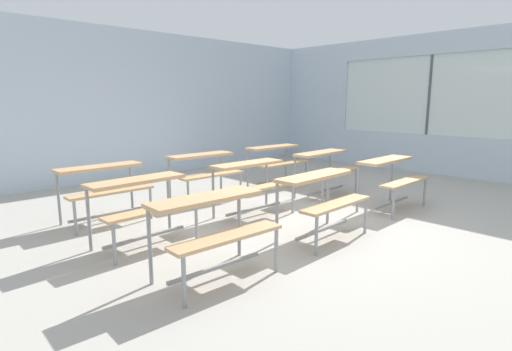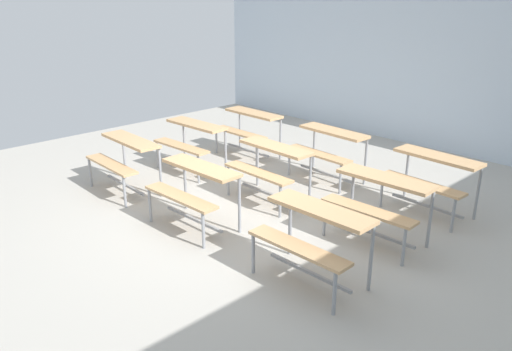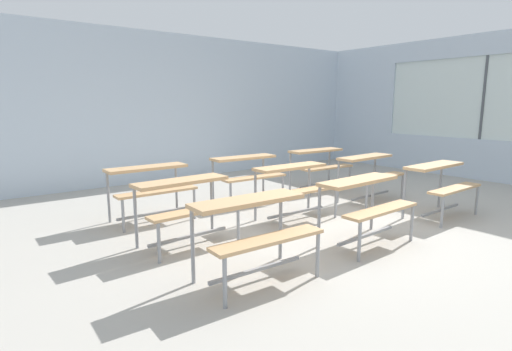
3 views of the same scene
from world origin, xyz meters
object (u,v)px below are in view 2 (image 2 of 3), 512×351
object	(u,v)px
desk_bench_r2c0	(249,123)
desk_bench_r0c2	(313,228)
desk_bench_r1c1	(270,160)
desk_bench_r1c0	(191,136)
desk_bench_r1c2	(379,195)
desk_bench_r0c0	(124,153)
desk_bench_r0c1	(194,182)
desk_bench_r2c1	(328,143)
desk_bench_r2c2	(432,171)

from	to	relation	value
desk_bench_r2c0	desk_bench_r0c2	bearing A→B (deg)	-34.70
desk_bench_r1c1	desk_bench_r0c2	bearing A→B (deg)	-32.85
desk_bench_r1c0	desk_bench_r2c0	xyz separation A→B (m)	(0.06, 1.16, 0.00)
desk_bench_r1c0	desk_bench_r1c2	bearing A→B (deg)	-1.95
desk_bench_r0c0	desk_bench_r0c1	bearing A→B (deg)	1.74
desk_bench_r0c1	desk_bench_r2c1	xyz separation A→B (m)	(0.08, 2.40, 0.00)
desk_bench_r0c2	desk_bench_r2c2	world-z (taller)	same
desk_bench_r0c0	desk_bench_r2c2	world-z (taller)	same
desk_bench_r1c0	desk_bench_r1c2	world-z (taller)	same
desk_bench_r0c2	desk_bench_r1c0	size ratio (longest dim) A/B	0.99
desk_bench_r0c0	desk_bench_r1c0	xyz separation A→B (m)	(-0.06, 1.20, 0.00)
desk_bench_r1c1	desk_bench_r2c0	bearing A→B (deg)	145.89
desk_bench_r0c2	desk_bench_r2c0	bearing A→B (deg)	144.29
desk_bench_r0c0	desk_bench_r2c0	distance (m)	2.36
desk_bench_r0c0	desk_bench_r0c2	distance (m)	3.34
desk_bench_r1c0	desk_bench_r2c0	distance (m)	1.16
desk_bench_r2c1	desk_bench_r1c1	bearing A→B (deg)	-89.53
desk_bench_r0c1	desk_bench_r2c1	world-z (taller)	same
desk_bench_r0c2	desk_bench_r2c1	bearing A→B (deg)	124.45
desk_bench_r0c0	desk_bench_r2c1	bearing A→B (deg)	57.12
desk_bench_r0c1	desk_bench_r2c1	bearing A→B (deg)	86.18
desk_bench_r0c2	desk_bench_r2c0	size ratio (longest dim) A/B	1.01
desk_bench_r0c1	desk_bench_r1c0	distance (m)	2.03
desk_bench_r1c2	desk_bench_r2c0	distance (m)	3.49
desk_bench_r1c0	desk_bench_r2c2	distance (m)	3.57
desk_bench_r1c1	desk_bench_r1c2	distance (m)	1.68
desk_bench_r0c1	desk_bench_r2c2	xyz separation A→B (m)	(1.73, 2.38, 0.00)
desk_bench_r1c0	desk_bench_r1c1	distance (m)	1.68
desk_bench_r0c1	desk_bench_r1c2	world-z (taller)	same
desk_bench_r0c0	desk_bench_r2c0	bearing A→B (deg)	91.84
desk_bench_r0c1	desk_bench_r1c2	bearing A→B (deg)	33.78
desk_bench_r0c2	desk_bench_r2c0	world-z (taller)	same
desk_bench_r1c0	desk_bench_r1c2	xyz separation A→B (m)	(3.36, 0.03, 0.00)
desk_bench_r1c2	desk_bench_r2c0	bearing A→B (deg)	158.80
desk_bench_r1c0	desk_bench_r1c1	size ratio (longest dim) A/B	1.01
desk_bench_r0c2	desk_bench_r2c2	size ratio (longest dim) A/B	0.99
desk_bench_r0c1	desk_bench_r2c2	world-z (taller)	same
desk_bench_r0c2	desk_bench_r1c0	bearing A→B (deg)	160.30
desk_bench_r1c2	desk_bench_r2c1	size ratio (longest dim) A/B	1.00
desk_bench_r1c2	desk_bench_r2c0	world-z (taller)	same
desk_bench_r1c1	desk_bench_r2c2	world-z (taller)	same
desk_bench_r1c1	desk_bench_r2c2	xyz separation A→B (m)	(1.69, 1.16, 0.00)
desk_bench_r1c2	desk_bench_r1c0	bearing A→B (deg)	178.22
desk_bench_r0c0	desk_bench_r0c2	bearing A→B (deg)	2.83
desk_bench_r0c1	desk_bench_r0c2	bearing A→B (deg)	0.10
desk_bench_r0c1	desk_bench_r2c2	distance (m)	2.94
desk_bench_r0c1	desk_bench_r0c2	world-z (taller)	same
desk_bench_r0c1	desk_bench_r2c2	size ratio (longest dim) A/B	0.99
desk_bench_r0c0	desk_bench_r2c0	world-z (taller)	same
desk_bench_r0c2	desk_bench_r2c2	xyz separation A→B (m)	(-0.02, 2.32, 0.00)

